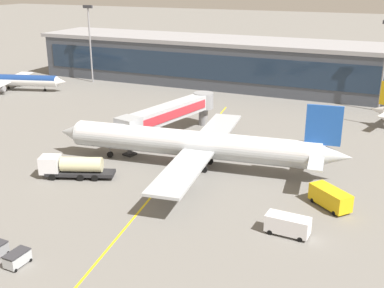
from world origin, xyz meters
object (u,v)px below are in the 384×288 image
Objects in this scene: main_airliner at (194,144)px; baggage_cart_2 at (17,258)px; lavatory_truck at (330,197)px; fuel_tanker at (72,166)px; commuter_jet_near at (10,80)px; crew_van at (287,224)px.

baggage_cart_2 is (-5.86, -31.95, -3.02)m from main_airliner.
main_airliner is 22.10m from lavatory_truck.
lavatory_truck is 2.19× the size of baggage_cart_2.
baggage_cart_2 is at bearing -100.39° from main_airliner.
fuel_tanker is 63.86m from commuter_jet_near.
main_airliner reaches higher than crew_van.
main_airliner is at bearing -24.23° from commuter_jet_near.
main_airliner is 23.24m from crew_van.
main_airliner is 1.57× the size of commuter_jet_near.
fuel_tanker is 2.15× the size of crew_van.
fuel_tanker reaches higher than lavatory_truck.
fuel_tanker is 36.42m from lavatory_truck.
fuel_tanker is at bearing 112.96° from baggage_cart_2.
lavatory_truck is 0.20× the size of commuter_jet_near.
crew_van is 0.17× the size of commuter_jet_near.
commuter_jet_near is (-49.74, 40.03, 1.00)m from fuel_tanker.
main_airliner is 17.06× the size of baggage_cart_2.
lavatory_truck is 1.16× the size of crew_van.
crew_van is 29.43m from baggage_cart_2.
crew_van is at bearing -110.26° from lavatory_truck.
baggage_cart_2 is 0.09× the size of commuter_jet_near.
baggage_cart_2 is 84.59m from commuter_jet_near.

